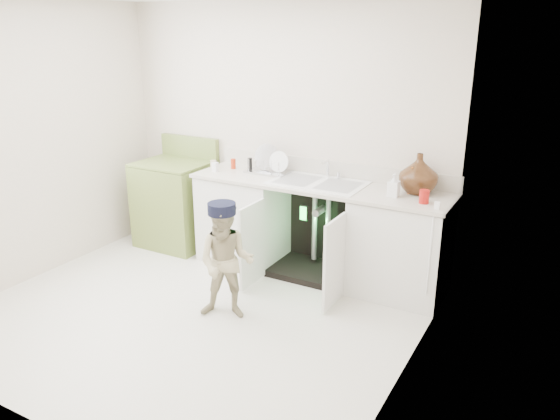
# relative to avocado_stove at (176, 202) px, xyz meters

# --- Properties ---
(ground) EXTENTS (3.50, 3.50, 0.00)m
(ground) POSITION_rel_avocado_stove_xyz_m (1.11, -1.18, -0.47)
(ground) COLOR beige
(ground) RESTS_ON ground
(room_shell) EXTENTS (6.00, 5.50, 1.26)m
(room_shell) POSITION_rel_avocado_stove_xyz_m (1.11, -1.18, 0.78)
(room_shell) COLOR beige
(room_shell) RESTS_ON ground
(counter_run) EXTENTS (2.44, 1.02, 1.24)m
(counter_run) POSITION_rel_avocado_stove_xyz_m (1.69, 0.03, 0.01)
(counter_run) COLOR silver
(counter_run) RESTS_ON ground
(avocado_stove) EXTENTS (0.73, 0.65, 1.13)m
(avocado_stove) POSITION_rel_avocado_stove_xyz_m (0.00, 0.00, 0.00)
(avocado_stove) COLOR olive
(avocado_stove) RESTS_ON ground
(repair_worker) EXTENTS (0.63, 1.00, 0.96)m
(repair_worker) POSITION_rel_avocado_stove_xyz_m (1.38, -1.06, 0.02)
(repair_worker) COLOR tan
(repair_worker) RESTS_ON ground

